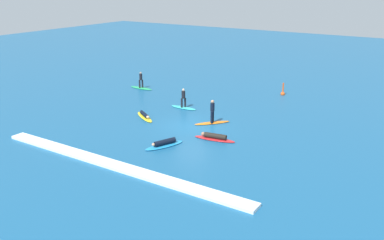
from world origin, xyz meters
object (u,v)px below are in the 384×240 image
at_px(surfer_on_yellow_board, 145,116).
at_px(marker_buoy, 283,93).
at_px(surfer_on_red_board, 214,137).
at_px(surfer_on_teal_board, 183,103).
at_px(surfer_on_green_board, 141,85).
at_px(surfer_on_orange_board, 212,117).
at_px(surfer_on_blue_board, 164,144).

distance_m(surfer_on_yellow_board, marker_buoy, 14.06).
distance_m(surfer_on_red_board, surfer_on_teal_board, 7.68).
bearing_deg(surfer_on_yellow_board, surfer_on_green_board, 163.29).
relative_size(surfer_on_orange_board, marker_buoy, 1.95).
relative_size(surfer_on_orange_board, surfer_on_green_board, 0.93).
distance_m(surfer_on_orange_board, surfer_on_red_board, 3.40).
distance_m(surfer_on_yellow_board, surfer_on_blue_board, 6.25).
xyz_separation_m(surfer_on_red_board, surfer_on_teal_board, (-5.86, 4.95, 0.27)).
bearing_deg(surfer_on_green_board, surfer_on_yellow_board, 132.11).
bearing_deg(marker_buoy, surfer_on_orange_board, -97.84).
height_order(surfer_on_orange_board, marker_buoy, surfer_on_orange_board).
xyz_separation_m(surfer_on_blue_board, marker_buoy, (1.82, 16.34, 0.06)).
height_order(surfer_on_yellow_board, surfer_on_red_board, surfer_on_red_board).
bearing_deg(surfer_on_teal_board, surfer_on_green_board, 155.58).
relative_size(surfer_on_yellow_board, surfer_on_teal_board, 1.16).
distance_m(surfer_on_red_board, surfer_on_blue_board, 3.54).
bearing_deg(surfer_on_blue_board, surfer_on_teal_board, -132.46).
relative_size(surfer_on_teal_board, marker_buoy, 1.92).
relative_size(surfer_on_blue_board, marker_buoy, 2.29).
bearing_deg(surfer_on_teal_board, surfer_on_red_board, -40.38).
bearing_deg(surfer_on_red_board, surfer_on_orange_board, -66.00).
relative_size(surfer_on_orange_board, surfer_on_blue_board, 0.85).
distance_m(surfer_on_yellow_board, surfer_on_orange_board, 5.47).
bearing_deg(surfer_on_green_board, surfer_on_blue_board, 136.03).
xyz_separation_m(surfer_on_orange_board, surfer_on_teal_board, (-4.03, 2.11, -0.08)).
height_order(surfer_on_blue_board, surfer_on_green_board, surfer_on_green_board).
bearing_deg(marker_buoy, surfer_on_teal_board, -122.61).
height_order(surfer_on_teal_board, marker_buoy, surfer_on_teal_board).
distance_m(surfer_on_orange_board, surfer_on_green_board, 12.53).
bearing_deg(surfer_on_blue_board, surfer_on_red_board, 164.02).
xyz_separation_m(surfer_on_yellow_board, surfer_on_green_board, (-6.12, 7.06, 0.23)).
bearing_deg(surfer_on_green_board, surfer_on_teal_board, 156.92).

